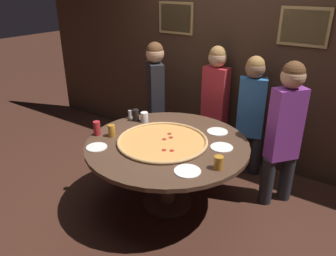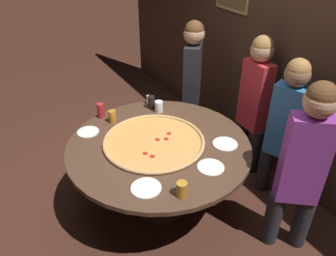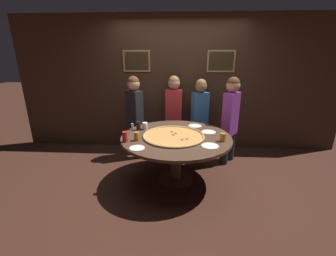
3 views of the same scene
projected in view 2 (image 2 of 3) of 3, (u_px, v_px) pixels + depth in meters
name	position (u px, v px, depth m)	size (l,w,h in m)	color
ground_plane	(160.00, 204.00, 3.26)	(24.00, 24.00, 0.00)	#422319
back_wall	(285.00, 53.00, 3.15)	(6.40, 0.08, 2.60)	#3D281C
dining_table	(159.00, 155.00, 2.93)	(1.61, 1.61, 0.74)	#4C3323
giant_pizza	(154.00, 141.00, 2.87)	(0.90, 0.90, 0.03)	#E0994C
drink_cup_far_left	(182.00, 189.00, 2.29)	(0.08, 0.08, 0.12)	#BC7A23
drink_cup_centre_back	(112.00, 117.00, 3.13)	(0.07, 0.07, 0.12)	#BC7A23
drink_cup_near_left	(159.00, 106.00, 3.31)	(0.08, 0.08, 0.11)	white
drink_cup_by_shaker	(151.00, 102.00, 3.36)	(0.07, 0.07, 0.13)	black
drink_cup_front_edge	(101.00, 110.00, 3.21)	(0.07, 0.07, 0.15)	#B22328
white_plate_near_front	(146.00, 188.00, 2.38)	(0.23, 0.23, 0.01)	white
white_plate_beside_cup	(88.00, 132.00, 3.01)	(0.20, 0.20, 0.01)	white
white_plate_left_side	(211.00, 167.00, 2.58)	(0.21, 0.21, 0.01)	white
white_plate_right_side	(225.00, 144.00, 2.85)	(0.22, 0.22, 0.01)	white
condiment_shaker	(148.00, 100.00, 3.45)	(0.04, 0.04, 0.10)	silver
diner_side_right	(255.00, 98.00, 3.35)	(0.38, 0.22, 1.50)	#232328
diner_centre_back	(192.00, 79.00, 3.73)	(0.37, 0.36, 1.52)	#232328
diner_far_right	(303.00, 163.00, 2.43)	(0.34, 0.38, 1.53)	#232328
diner_far_left	(286.00, 125.00, 2.97)	(0.38, 0.26, 1.45)	#232328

